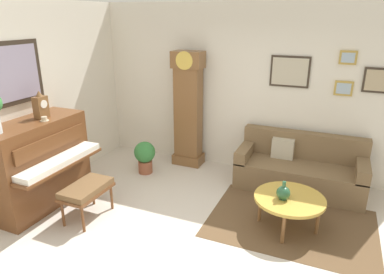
# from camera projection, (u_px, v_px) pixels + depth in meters

# --- Properties ---
(ground_plane) EXTENTS (6.40, 6.00, 0.10)m
(ground_plane) POSITION_uv_depth(u_px,v_px,m) (185.00, 243.00, 4.22)
(ground_plane) COLOR beige
(wall_left) EXTENTS (0.13, 4.90, 2.80)m
(wall_left) POSITION_uv_depth(u_px,v_px,m) (11.00, 106.00, 4.69)
(wall_left) COLOR silver
(wall_left) RESTS_ON ground_plane
(wall_back) EXTENTS (5.30, 0.13, 2.80)m
(wall_back) POSITION_uv_depth(u_px,v_px,m) (244.00, 89.00, 5.80)
(wall_back) COLOR silver
(wall_back) RESTS_ON ground_plane
(area_rug) EXTENTS (2.10, 1.50, 0.01)m
(area_rug) POSITION_uv_depth(u_px,v_px,m) (291.00, 223.00, 4.52)
(area_rug) COLOR brown
(area_rug) RESTS_ON ground_plane
(piano) EXTENTS (0.87, 1.44, 1.24)m
(piano) POSITION_uv_depth(u_px,v_px,m) (39.00, 164.00, 4.80)
(piano) COLOR brown
(piano) RESTS_ON ground_plane
(piano_bench) EXTENTS (0.42, 0.70, 0.48)m
(piano_bench) POSITION_uv_depth(u_px,v_px,m) (87.00, 190.00, 4.54)
(piano_bench) COLOR brown
(piano_bench) RESTS_ON ground_plane
(grandfather_clock) EXTENTS (0.52, 0.34, 2.03)m
(grandfather_clock) POSITION_uv_depth(u_px,v_px,m) (188.00, 113.00, 6.05)
(grandfather_clock) COLOR brown
(grandfather_clock) RESTS_ON ground_plane
(couch) EXTENTS (1.90, 0.80, 0.84)m
(couch) POSITION_uv_depth(u_px,v_px,m) (300.00, 169.00, 5.38)
(couch) COLOR brown
(couch) RESTS_ON ground_plane
(coffee_table) EXTENTS (0.88, 0.88, 0.44)m
(coffee_table) POSITION_uv_depth(u_px,v_px,m) (289.00, 199.00, 4.31)
(coffee_table) COLOR gold
(coffee_table) RESTS_ON ground_plane
(mantel_clock) EXTENTS (0.13, 0.18, 0.38)m
(mantel_clock) POSITION_uv_depth(u_px,v_px,m) (41.00, 106.00, 4.70)
(mantel_clock) COLOR brown
(mantel_clock) RESTS_ON piano
(teacup) EXTENTS (0.12, 0.12, 0.06)m
(teacup) POSITION_uv_depth(u_px,v_px,m) (44.00, 119.00, 4.61)
(teacup) COLOR beige
(teacup) RESTS_ON piano
(green_jug) EXTENTS (0.17, 0.17, 0.24)m
(green_jug) POSITION_uv_depth(u_px,v_px,m) (283.00, 193.00, 4.23)
(green_jug) COLOR #234C33
(green_jug) RESTS_ON coffee_table
(potted_plant) EXTENTS (0.36, 0.36, 0.56)m
(potted_plant) POSITION_uv_depth(u_px,v_px,m) (145.00, 155.00, 5.88)
(potted_plant) COLOR #935138
(potted_plant) RESTS_ON ground_plane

